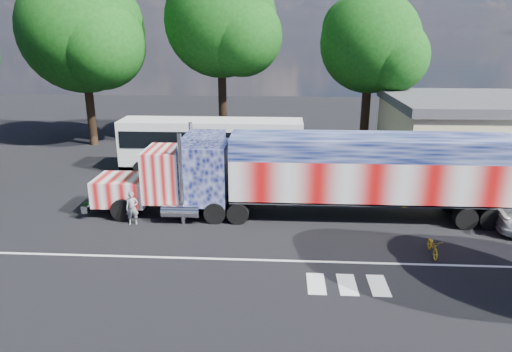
# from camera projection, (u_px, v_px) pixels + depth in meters

# --- Properties ---
(ground) EXTENTS (100.00, 100.00, 0.00)m
(ground) POSITION_uv_depth(u_px,v_px,m) (252.00, 231.00, 22.48)
(ground) COLOR black
(lane_markings) EXTENTS (30.00, 2.67, 0.01)m
(lane_markings) POSITION_uv_depth(u_px,v_px,m) (288.00, 270.00, 18.80)
(lane_markings) COLOR silver
(lane_markings) RESTS_ON ground
(semi_truck) EXTENTS (22.10, 3.49, 4.71)m
(semi_truck) POSITION_uv_depth(u_px,v_px,m) (317.00, 173.00, 23.58)
(semi_truck) COLOR black
(semi_truck) RESTS_ON ground
(coach_bus) EXTENTS (12.54, 2.92, 3.65)m
(coach_bus) POSITION_uv_depth(u_px,v_px,m) (212.00, 145.00, 31.65)
(coach_bus) COLOR silver
(coach_bus) RESTS_ON ground
(woman) EXTENTS (0.70, 0.54, 1.73)m
(woman) POSITION_uv_depth(u_px,v_px,m) (132.00, 208.00, 23.05)
(woman) COLOR slate
(woman) RESTS_ON ground
(bicycle) EXTENTS (0.62, 1.56, 0.81)m
(bicycle) POSITION_uv_depth(u_px,v_px,m) (433.00, 246.00, 19.95)
(bicycle) COLOR gold
(bicycle) RESTS_ON ground
(tree_n_mid) EXTENTS (9.59, 9.13, 14.83)m
(tree_n_mid) POSITION_uv_depth(u_px,v_px,m) (223.00, 22.00, 37.04)
(tree_n_mid) COLOR black
(tree_n_mid) RESTS_ON ground
(tree_ne_a) EXTENTS (8.12, 7.73, 12.47)m
(tree_ne_a) POSITION_uv_depth(u_px,v_px,m) (372.00, 44.00, 35.17)
(tree_ne_a) COLOR black
(tree_ne_a) RESTS_ON ground
(tree_nw_a) EXTENTS (10.54, 10.04, 14.53)m
(tree_nw_a) POSITION_uv_depth(u_px,v_px,m) (84.00, 31.00, 37.03)
(tree_nw_a) COLOR black
(tree_nw_a) RESTS_ON ground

